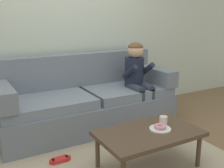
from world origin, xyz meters
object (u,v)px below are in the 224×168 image
Objects in this scene: couch at (86,102)px; mug at (163,121)px; coffee_table at (149,135)px; toy_controller at (60,160)px; person_child at (137,75)px; donut at (160,126)px.

couch is 25.40× the size of mug.
mug reaches higher than coffee_table.
person_child is at bearing 16.13° from toy_controller.
coffee_table is at bearing -85.98° from couch.
donut is (0.21, -1.27, 0.08)m from couch.
coffee_table is 10.90× the size of mug.
couch is at bearing 99.37° from donut.
couch reaches higher than toy_controller.
donut reaches higher than coffee_table.
mug reaches higher than toy_controller.
mug is (0.10, 0.08, 0.01)m from donut.
coffee_table is 4.34× the size of toy_controller.
toy_controller is at bearing -130.51° from couch.
couch is 1.26m from coffee_table.
coffee_table is 0.94m from toy_controller.
mug is at bearing -110.04° from person_child.
couch reaches higher than coffee_table.
toy_controller is at bearing -157.82° from person_child.
person_child is 4.87× the size of toy_controller.
person_child reaches higher than mug.
mug is at bearing -75.41° from couch.
coffee_table is 0.14m from donut.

